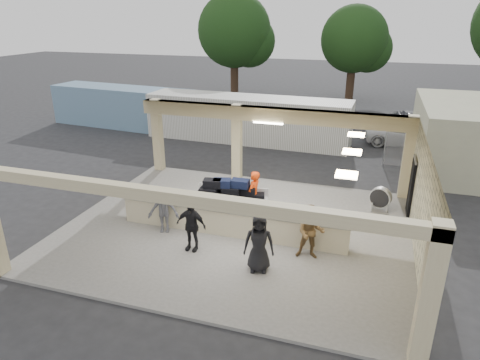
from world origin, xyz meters
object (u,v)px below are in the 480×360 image
(passenger_b, at_px, (191,225))
(passenger_c, at_px, (163,210))
(luggage_cart, at_px, (227,197))
(baggage_counter, at_px, (231,221))
(container_blue, at_px, (123,107))
(car_white_a, at_px, (407,134))
(car_dark, at_px, (414,124))
(passenger_d, at_px, (259,243))
(drum_fan, at_px, (380,198))
(container_white, at_px, (247,119))
(passenger_a, at_px, (311,232))
(baggage_handler, at_px, (254,196))

(passenger_b, xyz_separation_m, passenger_c, (-1.40, 0.81, -0.03))
(luggage_cart, height_order, passenger_c, passenger_c)
(baggage_counter, distance_m, passenger_b, 1.67)
(passenger_c, relative_size, container_blue, 0.17)
(car_white_a, bearing_deg, car_dark, -14.15)
(passenger_d, distance_m, container_blue, 19.81)
(baggage_counter, xyz_separation_m, drum_fan, (4.89, 3.65, 0.01))
(passenger_c, xyz_separation_m, car_white_a, (8.55, 14.14, -0.29))
(drum_fan, relative_size, car_white_a, 0.20)
(container_white, bearing_deg, car_white_a, 13.48)
(passenger_c, xyz_separation_m, car_dark, (9.10, 16.89, -0.26))
(container_white, bearing_deg, passenger_c, -85.13)
(passenger_a, xyz_separation_m, passenger_b, (-3.72, -0.66, -0.03))
(passenger_b, relative_size, passenger_d, 0.94)
(baggage_handler, xyz_separation_m, container_white, (-3.35, 10.30, 0.29))
(passenger_a, bearing_deg, baggage_handler, 132.19)
(drum_fan, bearing_deg, container_blue, 170.54)
(drum_fan, relative_size, passenger_c, 0.55)
(car_dark, bearing_deg, container_blue, 96.34)
(baggage_handler, bearing_deg, passenger_b, -13.24)
(car_white_a, bearing_deg, passenger_b, 151.64)
(container_blue, bearing_deg, passenger_d, -41.37)
(luggage_cart, distance_m, car_white_a, 14.28)
(container_white, bearing_deg, passenger_d, -70.04)
(luggage_cart, xyz_separation_m, passenger_a, (3.35, -1.72, -0.00))
(baggage_counter, bearing_deg, baggage_handler, 73.60)
(container_blue, bearing_deg, car_dark, 16.71)
(luggage_cart, relative_size, container_blue, 0.28)
(container_blue, bearing_deg, drum_fan, -22.32)
(car_dark, bearing_deg, passenger_b, 151.59)
(passenger_a, distance_m, car_dark, 17.49)
(passenger_b, height_order, passenger_c, passenger_b)
(luggage_cart, xyz_separation_m, baggage_handler, (0.92, 0.35, 0.05))
(drum_fan, distance_m, passenger_d, 6.49)
(baggage_counter, relative_size, passenger_b, 4.74)
(baggage_handler, height_order, passenger_c, baggage_handler)
(luggage_cart, relative_size, passenger_b, 1.65)
(drum_fan, relative_size, container_white, 0.08)
(baggage_handler, relative_size, car_dark, 0.46)
(car_white_a, bearing_deg, luggage_cart, 148.85)
(passenger_a, relative_size, car_dark, 0.44)
(passenger_c, bearing_deg, passenger_d, -35.13)
(passenger_d, bearing_deg, car_dark, 61.16)
(car_dark, bearing_deg, passenger_c, 146.79)
(car_white_a, height_order, container_blue, container_blue)
(baggage_counter, height_order, passenger_c, passenger_c)
(drum_fan, distance_m, container_white, 11.24)
(passenger_a, bearing_deg, passenger_c, 171.09)
(passenger_d, relative_size, car_dark, 0.45)
(passenger_a, bearing_deg, car_white_a, 69.22)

